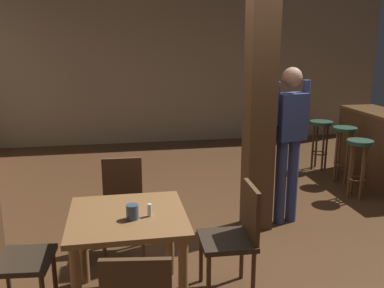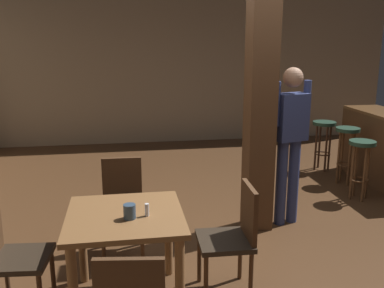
{
  "view_description": "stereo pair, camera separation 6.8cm",
  "coord_description": "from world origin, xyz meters",
  "px_view_note": "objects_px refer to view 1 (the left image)",
  "views": [
    {
      "loc": [
        -1.42,
        -3.86,
        2.0
      ],
      "look_at": [
        -0.68,
        0.22,
        0.98
      ],
      "focal_mm": 40.0,
      "sensor_mm": 36.0,
      "label": 1
    },
    {
      "loc": [
        -1.35,
        -3.87,
        2.0
      ],
      "look_at": [
        -0.68,
        0.22,
        0.98
      ],
      "focal_mm": 40.0,
      "sensor_mm": 36.0,
      "label": 2
    }
  ],
  "objects_px": {
    "napkin_cup": "(132,212)",
    "bar_stool_far": "(321,133)",
    "dining_table": "(128,231)",
    "chair_east": "(236,233)",
    "chair_north": "(123,201)",
    "bar_counter": "(381,148)",
    "salt_shaker": "(150,210)",
    "chair_west": "(10,254)",
    "bar_stool_mid": "(344,142)",
    "bar_stool_near": "(359,156)",
    "standing_person": "(289,135)"
  },
  "relations": [
    {
      "from": "bar_stool_near",
      "to": "bar_stool_mid",
      "type": "bearing_deg",
      "value": 77.27
    },
    {
      "from": "bar_stool_near",
      "to": "bar_stool_far",
      "type": "xyz_separation_m",
      "value": [
        0.11,
        1.26,
        0.01
      ]
    },
    {
      "from": "napkin_cup",
      "to": "bar_stool_near",
      "type": "bearing_deg",
      "value": 32.45
    },
    {
      "from": "bar_stool_mid",
      "to": "bar_stool_far",
      "type": "bearing_deg",
      "value": 92.38
    },
    {
      "from": "standing_person",
      "to": "bar_counter",
      "type": "xyz_separation_m",
      "value": [
        1.82,
        1.02,
        -0.49
      ]
    },
    {
      "from": "bar_counter",
      "to": "bar_stool_mid",
      "type": "distance_m",
      "value": 0.51
    },
    {
      "from": "salt_shaker",
      "to": "bar_counter",
      "type": "bearing_deg",
      "value": 34.02
    },
    {
      "from": "dining_table",
      "to": "chair_east",
      "type": "distance_m",
      "value": 0.85
    },
    {
      "from": "chair_east",
      "to": "bar_stool_near",
      "type": "distance_m",
      "value": 2.75
    },
    {
      "from": "chair_north",
      "to": "bar_counter",
      "type": "distance_m",
      "value": 3.86
    },
    {
      "from": "chair_east",
      "to": "bar_counter",
      "type": "distance_m",
      "value": 3.53
    },
    {
      "from": "chair_west",
      "to": "salt_shaker",
      "type": "relative_size",
      "value": 9.36
    },
    {
      "from": "chair_north",
      "to": "chair_west",
      "type": "distance_m",
      "value": 1.2
    },
    {
      "from": "dining_table",
      "to": "standing_person",
      "type": "xyz_separation_m",
      "value": [
        1.77,
        1.22,
        0.4
      ]
    },
    {
      "from": "chair_east",
      "to": "bar_counter",
      "type": "height_order",
      "value": "bar_counter"
    },
    {
      "from": "chair_west",
      "to": "napkin_cup",
      "type": "xyz_separation_m",
      "value": [
        0.87,
        -0.07,
        0.28
      ]
    },
    {
      "from": "dining_table",
      "to": "chair_north",
      "type": "bearing_deg",
      "value": 91.45
    },
    {
      "from": "napkin_cup",
      "to": "bar_stool_far",
      "type": "xyz_separation_m",
      "value": [
        3.04,
        3.12,
        -0.21
      ]
    },
    {
      "from": "chair_east",
      "to": "salt_shaker",
      "type": "relative_size",
      "value": 9.36
    },
    {
      "from": "chair_north",
      "to": "salt_shaker",
      "type": "bearing_deg",
      "value": -78.89
    },
    {
      "from": "salt_shaker",
      "to": "bar_stool_mid",
      "type": "relative_size",
      "value": 0.12
    },
    {
      "from": "bar_stool_mid",
      "to": "salt_shaker",
      "type": "bearing_deg",
      "value": -140.18
    },
    {
      "from": "chair_north",
      "to": "napkin_cup",
      "type": "xyz_separation_m",
      "value": [
        0.06,
        -0.96,
        0.28
      ]
    },
    {
      "from": "chair_north",
      "to": "chair_east",
      "type": "xyz_separation_m",
      "value": [
        0.87,
        -0.85,
        0.0
      ]
    },
    {
      "from": "napkin_cup",
      "to": "bar_stool_near",
      "type": "height_order",
      "value": "napkin_cup"
    },
    {
      "from": "dining_table",
      "to": "standing_person",
      "type": "height_order",
      "value": "standing_person"
    },
    {
      "from": "chair_east",
      "to": "bar_counter",
      "type": "xyz_separation_m",
      "value": [
        2.74,
        2.24,
        0.0
      ]
    },
    {
      "from": "bar_stool_near",
      "to": "bar_stool_mid",
      "type": "distance_m",
      "value": 0.63
    },
    {
      "from": "dining_table",
      "to": "bar_counter",
      "type": "xyz_separation_m",
      "value": [
        3.58,
        2.24,
        -0.09
      ]
    },
    {
      "from": "napkin_cup",
      "to": "bar_stool_far",
      "type": "height_order",
      "value": "napkin_cup"
    },
    {
      "from": "chair_north",
      "to": "chair_east",
      "type": "distance_m",
      "value": 1.22
    },
    {
      "from": "chair_east",
      "to": "salt_shaker",
      "type": "height_order",
      "value": "chair_east"
    },
    {
      "from": "dining_table",
      "to": "bar_stool_mid",
      "type": "height_order",
      "value": "bar_stool_mid"
    },
    {
      "from": "napkin_cup",
      "to": "bar_counter",
      "type": "height_order",
      "value": "bar_counter"
    },
    {
      "from": "chair_east",
      "to": "salt_shaker",
      "type": "distance_m",
      "value": 0.74
    },
    {
      "from": "chair_east",
      "to": "bar_stool_near",
      "type": "bearing_deg",
      "value": 39.75
    },
    {
      "from": "napkin_cup",
      "to": "bar_stool_mid",
      "type": "bearing_deg",
      "value": 38.94
    },
    {
      "from": "napkin_cup",
      "to": "chair_west",
      "type": "bearing_deg",
      "value": 175.23
    },
    {
      "from": "dining_table",
      "to": "salt_shaker",
      "type": "relative_size",
      "value": 9.06
    },
    {
      "from": "chair_north",
      "to": "salt_shaker",
      "type": "xyz_separation_m",
      "value": [
        0.18,
        -0.93,
        0.28
      ]
    },
    {
      "from": "napkin_cup",
      "to": "bar_counter",
      "type": "bearing_deg",
      "value": 33.37
    },
    {
      "from": "chair_east",
      "to": "bar_counter",
      "type": "relative_size",
      "value": 0.52
    },
    {
      "from": "dining_table",
      "to": "salt_shaker",
      "type": "bearing_deg",
      "value": -22.19
    },
    {
      "from": "dining_table",
      "to": "bar_stool_far",
      "type": "bearing_deg",
      "value": 44.63
    },
    {
      "from": "chair_east",
      "to": "napkin_cup",
      "type": "relative_size",
      "value": 8.23
    },
    {
      "from": "salt_shaker",
      "to": "bar_counter",
      "type": "relative_size",
      "value": 0.06
    },
    {
      "from": "chair_west",
      "to": "chair_east",
      "type": "distance_m",
      "value": 1.69
    },
    {
      "from": "dining_table",
      "to": "chair_north",
      "type": "relative_size",
      "value": 0.97
    },
    {
      "from": "bar_counter",
      "to": "bar_stool_near",
      "type": "bearing_deg",
      "value": -142.6
    },
    {
      "from": "standing_person",
      "to": "chair_east",
      "type": "bearing_deg",
      "value": -127.27
    }
  ]
}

